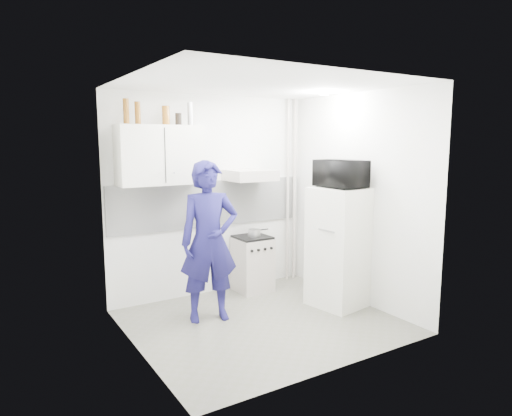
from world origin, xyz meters
TOP-DOWN VIEW (x-y plane):
  - floor at (0.00, 0.00)m, footprint 2.80×2.80m
  - ceiling at (0.00, 0.00)m, footprint 2.80×2.80m
  - wall_back at (0.00, 1.25)m, footprint 2.80×0.00m
  - wall_left at (-1.40, 0.00)m, footprint 0.00×2.60m
  - wall_right at (1.40, 0.00)m, footprint 0.00×2.60m
  - person at (-0.45, 0.40)m, footprint 0.74×0.57m
  - stove at (0.48, 1.00)m, footprint 0.45×0.45m
  - fridge at (1.10, -0.02)m, footprint 0.70×0.70m
  - stove_top at (0.48, 1.00)m, footprint 0.43×0.43m
  - saucepan at (0.50, 0.99)m, footprint 0.17×0.17m
  - microwave at (1.10, -0.02)m, footprint 0.60×0.40m
  - bottle_a at (-1.13, 1.07)m, footprint 0.07×0.07m
  - bottle_b at (-1.00, 1.07)m, footprint 0.07×0.07m
  - canister_a at (-0.66, 1.07)m, footprint 0.09×0.09m
  - canister_b at (-0.51, 1.07)m, footprint 0.08×0.08m
  - bottle_e at (-0.35, 1.07)m, footprint 0.07×0.07m
  - upper_cabinet at (-0.75, 1.07)m, footprint 1.00×0.35m
  - range_hood at (0.45, 1.00)m, footprint 0.60×0.50m
  - backsplash at (0.00, 1.24)m, footprint 2.74×0.03m
  - pipe_a at (1.30, 1.17)m, footprint 0.05×0.05m
  - pipe_b at (1.18, 1.17)m, footprint 0.04×0.04m
  - ceiling_spot_fixture at (1.00, 0.20)m, footprint 0.10×0.10m

SIDE VIEW (x-z plane):
  - floor at x=0.00m, z-range 0.00..0.00m
  - stove at x=0.48m, z-range 0.00..0.72m
  - fridge at x=1.10m, z-range 0.00..1.46m
  - stove_top at x=0.48m, z-range 0.72..0.75m
  - saucepan at x=0.50m, z-range 0.75..0.85m
  - person at x=-0.45m, z-range 0.00..1.81m
  - backsplash at x=0.00m, z-range 0.90..1.50m
  - wall_left at x=-1.40m, z-range 0.00..2.60m
  - wall_right at x=1.40m, z-range 0.00..2.60m
  - pipe_a at x=1.30m, z-range 0.00..2.60m
  - pipe_b at x=1.18m, z-range 0.00..2.60m
  - wall_back at x=0.00m, z-range -0.10..2.70m
  - range_hood at x=0.45m, z-range 1.50..1.64m
  - microwave at x=1.10m, z-range 1.46..1.79m
  - upper_cabinet at x=-0.75m, z-range 1.50..2.20m
  - canister_b at x=-0.51m, z-range 2.20..2.34m
  - canister_a at x=-0.66m, z-range 2.20..2.42m
  - bottle_b at x=-1.00m, z-range 2.20..2.45m
  - bottle_e at x=-0.35m, z-range 2.20..2.47m
  - bottle_a at x=-1.13m, z-range 2.20..2.48m
  - ceiling_spot_fixture at x=1.00m, z-range 2.56..2.58m
  - ceiling at x=0.00m, z-range 2.60..2.60m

